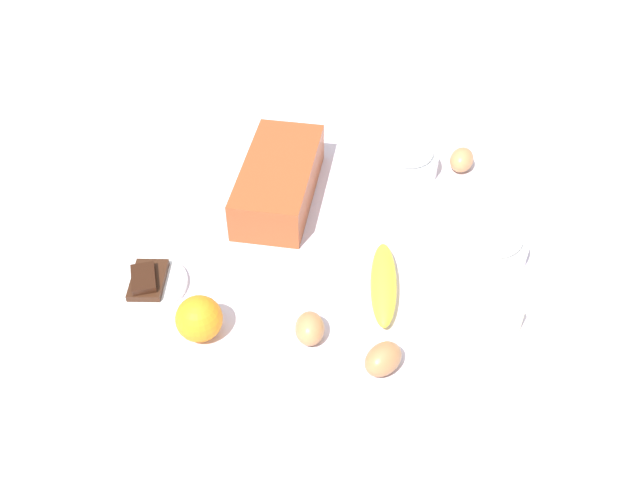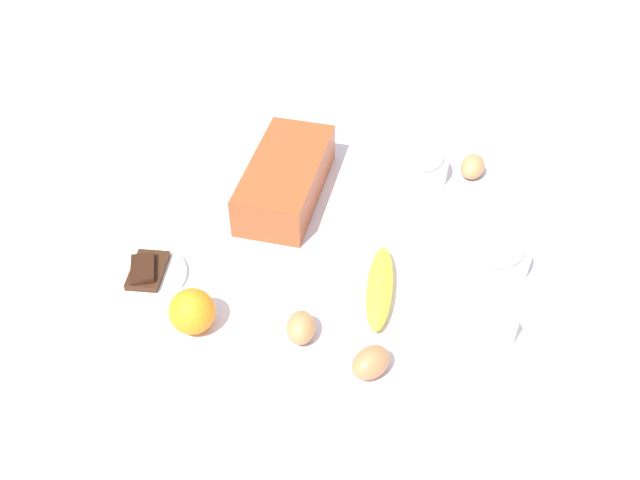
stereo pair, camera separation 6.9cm
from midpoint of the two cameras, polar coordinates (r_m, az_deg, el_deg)
name	(u,v)px [view 2 (the right image)]	position (r m, az deg, el deg)	size (l,w,h in m)	color
ground_plane	(320,260)	(1.28, 1.55, -1.67)	(2.40, 2.40, 0.02)	silver
loaf_pan	(286,178)	(1.37, -1.31, 4.94)	(0.29, 0.15, 0.08)	#9E4723
flour_bowl	(492,252)	(1.28, 15.06, -0.97)	(0.13, 0.13, 0.07)	white
sugar_bowl	(417,163)	(1.44, 9.13, 6.02)	(0.12, 0.12, 0.07)	white
banana	(380,287)	(1.20, 6.44, -3.80)	(0.19, 0.04, 0.04)	yellow
orange_fruit	(192,311)	(1.15, -8.46, -5.70)	(0.07, 0.07, 0.07)	orange
butter_block	(486,315)	(1.18, 14.75, -5.82)	(0.09, 0.06, 0.06)	#F4EDB2
egg_near_butter	(303,328)	(1.13, 0.42, -7.07)	(0.05, 0.05, 0.06)	#B57A4A
egg_beside_bowl	(371,363)	(1.09, 5.91, -9.75)	(0.05, 0.05, 0.07)	#AA7345
egg_loose	(473,167)	(1.47, 13.41, 5.68)	(0.05, 0.05, 0.06)	#BC7F4D
chocolate_plate	(148,273)	(1.26, -12.04, -2.64)	(0.13, 0.13, 0.03)	white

